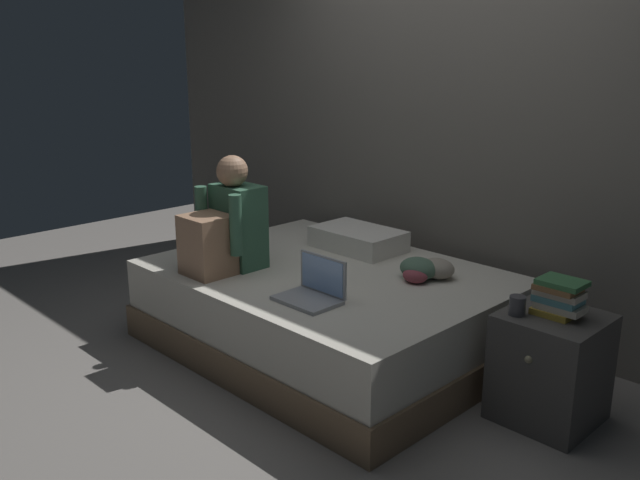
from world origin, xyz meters
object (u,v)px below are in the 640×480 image
object	(u,v)px
pillow	(358,239)
clothes_pile	(425,269)
nightstand	(550,367)
laptop	(313,290)
person_sitting	(226,227)
bed	(327,310)
mug	(517,305)
book_stack	(559,297)

from	to	relation	value
pillow	clothes_pile	distance (m)	0.68
nightstand	laptop	xyz separation A→B (m)	(-1.01, -0.57, 0.27)
person_sitting	clothes_pile	bearing A→B (deg)	36.39
bed	pillow	size ratio (longest dim) A/B	3.57
nightstand	mug	world-z (taller)	mug
person_sitting	mug	xyz separation A→B (m)	(1.60, 0.46, -0.16)
clothes_pile	laptop	bearing A→B (deg)	-106.58
mug	clothes_pile	world-z (taller)	mug
laptop	clothes_pile	world-z (taller)	laptop
bed	clothes_pile	xyz separation A→B (m)	(0.49, 0.28, 0.30)
person_sitting	mug	distance (m)	1.67
pillow	clothes_pile	bearing A→B (deg)	-14.64
bed	book_stack	distance (m)	1.37
bed	mug	size ratio (longest dim) A/B	22.22
bed	pillow	bearing A→B (deg)	110.89
bed	laptop	world-z (taller)	laptop
book_stack	nightstand	bearing A→B (deg)	-160.34
nightstand	pillow	distance (m)	1.52
clothes_pile	pillow	bearing A→B (deg)	165.36
bed	pillow	xyz separation A→B (m)	(-0.17, 0.45, 0.31)
nightstand	pillow	xyz separation A→B (m)	(-1.47, 0.26, 0.28)
bed	mug	distance (m)	1.22
pillow	clothes_pile	size ratio (longest dim) A/B	1.92
bed	book_stack	bearing A→B (deg)	8.18
laptop	book_stack	size ratio (longest dim) A/B	1.44
book_stack	clothes_pile	size ratio (longest dim) A/B	0.76
nightstand	pillow	world-z (taller)	pillow
laptop	pillow	world-z (taller)	laptop
person_sitting	pillow	world-z (taller)	person_sitting
bed	book_stack	size ratio (longest dim) A/B	9.03
person_sitting	book_stack	xyz separation A→B (m)	(1.73, 0.58, -0.11)
bed	laptop	size ratio (longest dim) A/B	6.25
nightstand	clothes_pile	world-z (taller)	clothes_pile
person_sitting	laptop	distance (m)	0.74
mug	person_sitting	bearing A→B (deg)	-163.93
nightstand	book_stack	bearing A→B (deg)	19.66
pillow	bed	bearing A→B (deg)	-69.11
pillow	book_stack	size ratio (longest dim) A/B	2.53
person_sitting	clothes_pile	size ratio (longest dim) A/B	2.24
nightstand	pillow	bearing A→B (deg)	169.81
nightstand	person_sitting	distance (m)	1.88
nightstand	book_stack	world-z (taller)	book_stack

